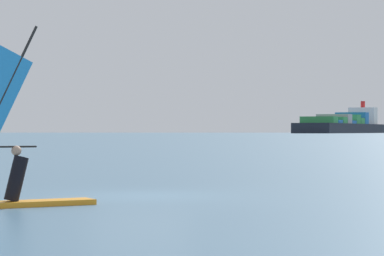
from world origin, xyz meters
name	(u,v)px	position (x,y,z in m)	size (l,w,h in m)	color
ground_plane	(139,196)	(0.00, 0.00, 0.00)	(4000.00, 4000.00, 0.00)	#476B84
cargo_ship	(343,125)	(136.46, 725.59, 6.81)	(107.48, 179.89, 29.71)	black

